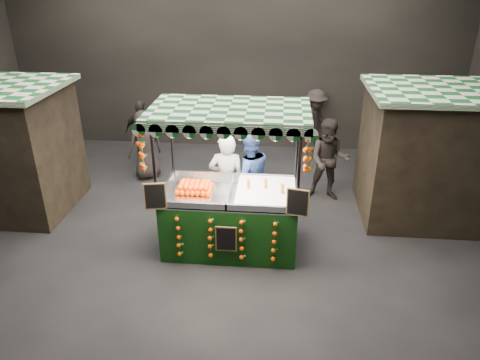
{
  "coord_description": "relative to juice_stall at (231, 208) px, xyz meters",
  "views": [
    {
      "loc": [
        1.28,
        -6.91,
        4.62
      ],
      "look_at": [
        0.61,
        0.31,
        1.15
      ],
      "focal_mm": 33.61,
      "sensor_mm": 36.0,
      "label": 1
    }
  ],
  "objects": [
    {
      "name": "vendor_grey",
      "position": [
        -0.17,
        0.79,
        0.13
      ],
      "size": [
        0.69,
        0.46,
        1.87
      ],
      "rotation": [
        0.0,
        0.0,
        3.16
      ],
      "color": "gray",
      "rests_on": "ground"
    },
    {
      "name": "market_hall",
      "position": [
        -0.49,
        0.12,
        2.58
      ],
      "size": [
        12.1,
        10.1,
        5.05
      ],
      "color": "black",
      "rests_on": "ground"
    },
    {
      "name": "juice_stall",
      "position": [
        0.0,
        0.0,
        0.0
      ],
      "size": [
        2.67,
        1.57,
        2.59
      ],
      "color": "#0B330B",
      "rests_on": "ground"
    },
    {
      "name": "shopper_3",
      "position": [
        1.7,
        4.72,
        0.07
      ],
      "size": [
        1.21,
        1.29,
        1.75
      ],
      "rotation": [
        0.0,
        0.0,
        0.91
      ],
      "color": "#2E2625",
      "rests_on": "ground"
    },
    {
      "name": "neighbour_stall_right",
      "position": [
        3.91,
        1.62,
        0.51
      ],
      "size": [
        3.0,
        2.2,
        2.6
      ],
      "color": "black",
      "rests_on": "ground"
    },
    {
      "name": "ground",
      "position": [
        -0.49,
        0.12,
        -0.8
      ],
      "size": [
        12.0,
        12.0,
        0.0
      ],
      "primitive_type": "plane",
      "color": "black",
      "rests_on": "ground"
    },
    {
      "name": "shopper_0",
      "position": [
        -4.66,
        2.98,
        -0.02
      ],
      "size": [
        0.61,
        0.43,
        1.57
      ],
      "rotation": [
        0.0,
        0.0,
        0.09
      ],
      "color": "black",
      "rests_on": "ground"
    },
    {
      "name": "vendor_blue",
      "position": [
        0.23,
        0.98,
        0.15
      ],
      "size": [
        1.14,
        1.03,
        1.91
      ],
      "rotation": [
        0.0,
        0.0,
        3.55
      ],
      "color": "navy",
      "rests_on": "ground"
    },
    {
      "name": "shopper_2",
      "position": [
        -2.66,
        3.71,
        0.01
      ],
      "size": [
        1.0,
        0.54,
        1.62
      ],
      "rotation": [
        0.0,
        0.0,
        2.98
      ],
      "color": "#2C2824",
      "rests_on": "ground"
    },
    {
      "name": "shopper_4",
      "position": [
        -2.34,
        2.8,
        0.02
      ],
      "size": [
        0.96,
        0.9,
        1.65
      ],
      "rotation": [
        0.0,
        0.0,
        3.78
      ],
      "color": "#292322",
      "rests_on": "ground"
    },
    {
      "name": "shopper_1",
      "position": [
        1.86,
        2.09,
        0.1
      ],
      "size": [
        0.95,
        0.78,
        1.8
      ],
      "rotation": [
        0.0,
        0.0,
        -0.12
      ],
      "color": "black",
      "rests_on": "ground"
    }
  ]
}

